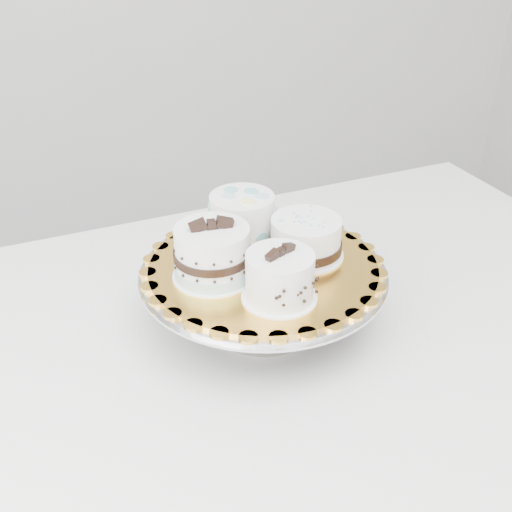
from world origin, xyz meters
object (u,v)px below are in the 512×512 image
object	(u,v)px
cake_swirl	(280,278)
cake_ribbon	(306,239)
cake_dots	(242,217)
cake_board	(263,266)
table	(287,357)
cake_stand	(263,286)
cake_banded	(213,255)

from	to	relation	value
cake_swirl	cake_ribbon	bearing A→B (deg)	25.51
cake_dots	cake_board	bearing A→B (deg)	-79.83
cake_swirl	cake_dots	xyz separation A→B (m)	(0.00, 0.18, 0.01)
cake_ribbon	cake_swirl	bearing A→B (deg)	-110.74
cake_swirl	cake_dots	bearing A→B (deg)	64.17
cake_dots	cake_ribbon	world-z (taller)	cake_dots
table	cake_stand	size ratio (longest dim) A/B	3.65
cake_banded	cake_ribbon	size ratio (longest dim) A/B	0.88
cake_stand	cake_dots	distance (m)	0.12
cake_board	cake_swirl	xyz separation A→B (m)	(-0.01, -0.09, 0.04)
cake_ribbon	table	bearing A→B (deg)	-126.96
table	cake_swirl	xyz separation A→B (m)	(-0.04, -0.07, 0.21)
table	cake_ribbon	xyz separation A→B (m)	(0.04, 0.02, 0.20)
table	cake_banded	xyz separation A→B (m)	(-0.12, 0.01, 0.21)
table	cake_banded	size ratio (longest dim) A/B	11.46
cake_swirl	cake_ribbon	xyz separation A→B (m)	(0.08, 0.10, -0.00)
cake_swirl	cake_banded	size ratio (longest dim) A/B	1.04
table	cake_banded	world-z (taller)	cake_banded
table	cake_stand	world-z (taller)	cake_stand
cake_swirl	cake_banded	xyz separation A→B (m)	(-0.07, 0.08, 0.00)
table	cake_ribbon	size ratio (longest dim) A/B	10.13
cake_swirl	cake_board	bearing A→B (deg)	60.40
cake_stand	cake_dots	bearing A→B (deg)	92.76
cake_swirl	cake_banded	distance (m)	0.11
cake_stand	cake_board	distance (m)	0.03
cake_board	cake_ribbon	world-z (taller)	cake_ribbon
cake_board	cake_banded	distance (m)	0.09
cake_stand	cake_ribbon	distance (m)	0.10
table	cake_swirl	world-z (taller)	cake_swirl
cake_stand	cake_ribbon	size ratio (longest dim) A/B	2.77
cake_stand	cake_banded	world-z (taller)	cake_banded
cake_swirl	cake_stand	bearing A→B (deg)	60.40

